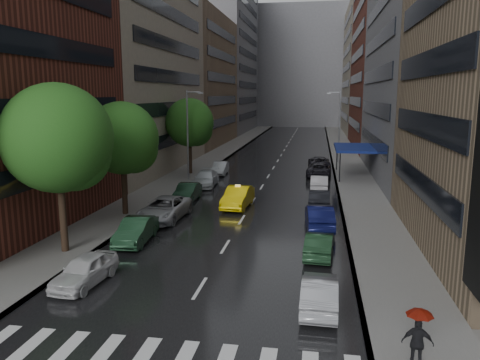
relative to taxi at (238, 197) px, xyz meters
The scene contains 17 objects.
ground 19.67m from the taxi, 87.39° to the right, with size 220.00×220.00×0.00m, color gray.
road 30.39m from the taxi, 88.31° to the left, with size 14.00×140.00×0.01m, color black.
sidewalk_left 31.44m from the taxi, 104.94° to the left, with size 4.00×140.00×0.15m, color gray.
sidewalk_right 31.95m from the taxi, 71.96° to the left, with size 4.00×140.00×0.15m, color gray.
buildings_left 44.30m from the taxi, 109.81° to the left, with size 8.00×108.00×38.00m.
buildings_right 42.77m from the taxi, 66.79° to the left, with size 8.05×109.10×36.00m.
building_far 99.54m from the taxi, 89.48° to the left, with size 40.00×14.00×32.00m, color slate.
tree_near 15.48m from the taxi, 122.29° to the right, with size 5.89×5.89×9.39m.
tree_mid 9.87m from the taxi, 153.59° to the right, with size 5.19×5.19×8.28m.
tree_far 16.77m from the taxi, 118.71° to the left, with size 5.24×5.24×8.35m.
taxi is the anchor object (origin of this frame).
parked_cars_left 4.67m from the taxi, 164.76° to the right, with size 2.82×35.15×1.57m.
parked_cars_right 8.47m from the taxi, 41.97° to the left, with size 2.74×42.09×1.59m.
ped_red_umbrella 22.83m from the taxi, 65.83° to the right, with size 1.02×0.82×2.01m.
street_lamp_left 13.07m from the taxi, 123.36° to the left, with size 1.74×0.22×9.00m.
street_lamp_right 27.10m from the taxi, 71.25° to the left, with size 1.74×0.22×9.00m.
awning 18.42m from the taxi, 57.27° to the left, with size 4.00×8.00×3.12m.
Camera 1 is at (5.12, -15.59, 8.77)m, focal length 35.00 mm.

